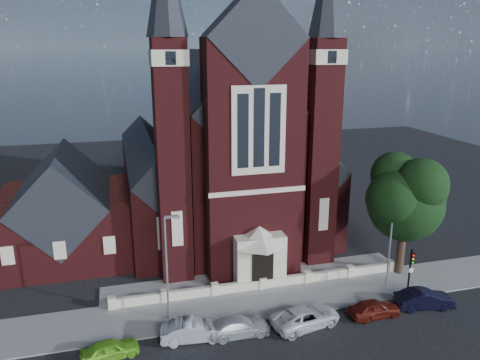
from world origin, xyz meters
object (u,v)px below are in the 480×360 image
(street_lamp_left, at_px, (168,262))
(traffic_signal, at_px, (411,266))
(church, at_px, (218,151))
(car_white_suv, at_px, (306,317))
(car_dark_red, at_px, (374,308))
(street_tree, at_px, (409,200))
(street_lamp_right, at_px, (392,236))
(parish_hall, at_px, (65,214))
(car_silver_b, at_px, (238,327))
(car_silver_a, at_px, (193,330))
(car_lime_van, at_px, (110,349))
(car_navy, at_px, (424,299))

(street_lamp_left, relative_size, traffic_signal, 2.02)
(church, height_order, car_white_suv, church)
(traffic_signal, xyz_separation_m, car_dark_red, (-4.26, -2.01, -1.91))
(street_lamp_left, bearing_deg, street_tree, 4.76)
(church, xyz_separation_m, street_lamp_right, (10.09, -18.94, -3.59))
(parish_hall, height_order, car_silver_b, parish_hall)
(car_silver_a, bearing_deg, street_lamp_left, 27.36)
(street_lamp_left, height_order, car_dark_red, street_lamp_left)
(street_lamp_left, height_order, street_lamp_right, same)
(car_lime_van, distance_m, car_white_suv, 13.54)
(car_lime_van, distance_m, car_silver_b, 8.61)
(car_silver_a, relative_size, car_dark_red, 1.12)
(street_lamp_left, distance_m, car_lime_van, 6.75)
(traffic_signal, bearing_deg, street_lamp_left, 175.24)
(car_silver_b, height_order, car_dark_red, car_dark_red)
(street_lamp_right, bearing_deg, street_lamp_left, 180.00)
(parish_hall, xyz_separation_m, car_white_suv, (17.38, -17.34, -3.30))
(car_dark_red, bearing_deg, street_lamp_right, -45.58)
(car_lime_van, relative_size, car_silver_b, 0.84)
(street_tree, height_order, car_silver_a, street_tree)
(car_navy, bearing_deg, car_lime_van, 99.73)
(church, distance_m, car_navy, 26.11)
(parish_hall, height_order, car_white_suv, parish_hall)
(parish_hall, bearing_deg, car_white_suv, -44.94)
(traffic_signal, distance_m, car_dark_red, 5.08)
(parish_hall, relative_size, car_dark_red, 3.09)
(street_tree, relative_size, traffic_signal, 2.67)
(car_silver_b, bearing_deg, street_lamp_left, 54.52)
(traffic_signal, relative_size, car_silver_b, 0.90)
(street_tree, height_order, street_lamp_left, street_tree)
(street_lamp_left, distance_m, car_white_suv, 10.61)
(traffic_signal, xyz_separation_m, car_lime_van, (-23.16, -1.86, -1.95))
(car_navy, bearing_deg, street_tree, -6.21)
(car_silver_b, distance_m, car_dark_red, 10.30)
(car_lime_van, relative_size, car_dark_red, 0.94)
(street_lamp_right, xyz_separation_m, car_silver_b, (-13.64, -3.17, -3.95))
(church, bearing_deg, street_lamp_right, -61.96)
(car_dark_red, bearing_deg, parish_hall, 49.76)
(parish_hall, distance_m, car_silver_a, 19.58)
(street_lamp_right, height_order, car_lime_van, street_lamp_right)
(car_silver_b, relative_size, car_white_suv, 0.86)
(church, height_order, car_lime_van, church)
(street_lamp_left, xyz_separation_m, car_silver_b, (4.36, -3.17, -3.95))
(street_lamp_right, bearing_deg, car_white_suv, -159.01)
(street_lamp_right, bearing_deg, parish_hall, 151.78)
(car_silver_a, xyz_separation_m, car_navy, (17.81, -0.56, -0.00))
(traffic_signal, xyz_separation_m, car_navy, (0.11, -1.90, -1.85))
(church, relative_size, car_lime_van, 9.40)
(parish_hall, bearing_deg, traffic_signal, -29.98)
(street_lamp_right, xyz_separation_m, car_dark_red, (-3.35, -3.59, -3.93))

